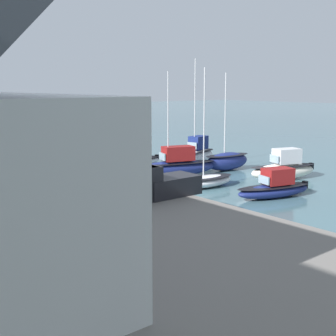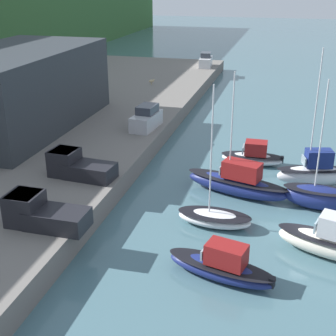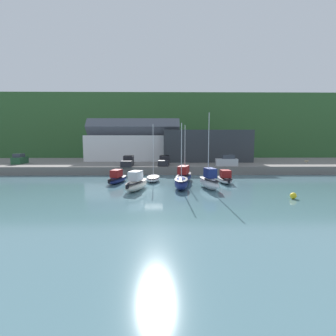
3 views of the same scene
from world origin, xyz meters
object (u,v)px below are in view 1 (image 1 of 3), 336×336
Objects in this scene: moored_boat_5 at (227,161)px; moored_boat_6 at (197,154)px; moored_boat_2 at (175,165)px; moored_boat_4 at (284,168)px; moored_boat_3 at (138,159)px; mooring_buoy_0 at (185,148)px; moored_boat_1 at (207,180)px; pickup_truck_1 at (154,183)px; parked_car_2 at (25,147)px; pickup_truck_0 at (77,168)px; moored_boat_0 at (275,187)px.

moored_boat_6 is (3.88, 0.25, 0.19)m from moored_boat_5.
moored_boat_2 is 1.38× the size of moored_boat_4.
moored_boat_2 is 1.70× the size of moored_boat_3.
moored_boat_1 is at bearing 143.26° from mooring_buoy_0.
moored_boat_6 is 10.60m from mooring_buoy_0.
pickup_truck_1 is at bearing 125.12° from moored_boat_5.
moored_boat_1 is at bearing -173.47° from moored_boat_2.
moored_boat_1 is 16.64m from parked_car_2.
pickup_truck_0 is (-9.46, 11.76, 1.67)m from moored_boat_3.
moored_boat_0 is 0.70× the size of moored_boat_5.
pickup_truck_0 reaches higher than moored_boat_3.
moored_boat_2 is 14.41m from pickup_truck_1.
moored_boat_5 is at bearing 155.03° from mooring_buoy_0.
moored_boat_0 is 1.45× the size of parked_car_2.
mooring_buoy_0 is at bearing -49.06° from moored_boat_6.
moored_boat_6 is 2.19× the size of pickup_truck_1.
moored_boat_4 is at bearing -121.22° from moored_boat_2.
pickup_truck_0 reaches higher than moored_boat_4.
moored_boat_1 is 20.74m from mooring_buoy_0.
moored_boat_0 is at bearing 122.22° from parked_car_2.
pickup_truck_0 is (-2.29, 16.85, 1.48)m from moored_boat_5.
moored_boat_6 is (9.93, 0.77, 0.14)m from moored_boat_4.
moored_boat_2 reaches higher than pickup_truck_0.
moored_boat_4 is (-1.95, -7.09, 0.42)m from moored_boat_1.
pickup_truck_1 is at bearing 118.35° from moored_boat_4.
moored_boat_5 is at bearing -77.29° from pickup_truck_0.
mooring_buoy_0 is at bearing -64.35° from moored_boat_3.
parked_car_2 is 12.27m from pickup_truck_0.
moored_boat_1 is at bearing 172.10° from moored_boat_3.
moored_boat_1 is at bearing 126.45° from moored_boat_5.
moored_boat_2 reaches higher than parked_car_2.
moored_boat_0 is 0.60× the size of moored_boat_6.
moored_boat_2 is 1.00× the size of moored_boat_5.
moored_boat_5 is at bearing -14.56° from moored_boat_0.
parked_car_2 is 5.98× the size of mooring_buoy_0.
pickup_truck_1 is (-3.32, 16.36, 1.43)m from moored_boat_4.
moored_boat_6 is at bearing -64.64° from pickup_truck_0.
moored_boat_3 is at bearing 170.12° from parked_car_2.
moored_boat_3 is at bearing -4.06° from moored_boat_1.
moored_boat_0 is 22.06m from parked_car_2.
moored_boat_4 is 17.83m from pickup_truck_0.
mooring_buoy_0 is at bearing 0.92° from moored_boat_4.
moored_boat_1 is 10.19m from moored_boat_6.
moored_boat_1 is 1.02× the size of moored_boat_5.
moored_boat_3 is at bearing -46.17° from pickup_truck_0.
mooring_buoy_0 is (18.57, -5.31, -0.59)m from moored_boat_4.
moored_boat_2 is at bearing -6.50° from moored_boat_1.
moored_boat_3 is at bearing 13.50° from moored_boat_0.
moored_boat_0 is at bearing 138.71° from moored_boat_4.
parked_car_2 is (9.10, 9.65, 1.50)m from moored_boat_2.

